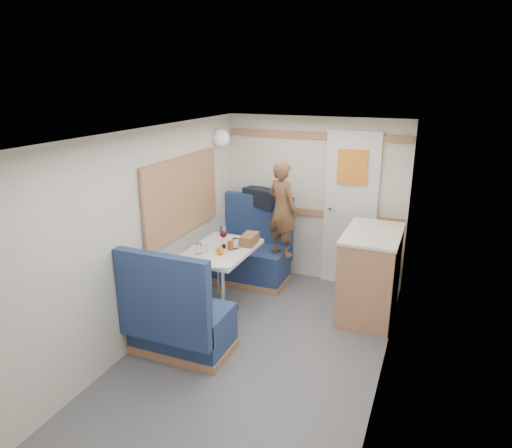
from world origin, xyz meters
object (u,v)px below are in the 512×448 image
at_px(bread_loaf, 249,239).
at_px(bench_far, 252,257).
at_px(duffel_bag, 262,197).
at_px(tumbler_mid, 223,231).
at_px(tumbler_left, 199,249).
at_px(tumbler_right, 235,243).
at_px(cheese_block, 221,251).
at_px(person, 282,209).
at_px(beer_glass, 230,246).
at_px(dinette_table, 221,262).
at_px(pepper_grinder, 224,248).
at_px(dome_light, 221,138).
at_px(wine_glass, 223,235).
at_px(bench_near, 179,324).
at_px(galley_counter, 370,273).
at_px(salt_grinder, 207,247).
at_px(tray, 219,261).
at_px(orange_fruit, 220,251).

bearing_deg(bread_loaf, bench_far, 109.95).
bearing_deg(duffel_bag, tumbler_mid, -87.45).
bearing_deg(tumbler_left, tumbler_right, 45.05).
height_order(cheese_block, tumbler_mid, tumbler_mid).
height_order(person, beer_glass, person).
xyz_separation_m(dinette_table, tumbler_right, (0.14, 0.07, 0.21)).
relative_size(bench_far, bread_loaf, 3.99).
height_order(tumbler_left, tumbler_right, tumbler_right).
height_order(beer_glass, pepper_grinder, beer_glass).
bearing_deg(tumbler_right, dinette_table, -154.91).
bearing_deg(dome_light, wine_glass, -63.23).
height_order(bench_far, duffel_bag, duffel_bag).
distance_m(bench_near, tumbler_right, 1.05).
bearing_deg(duffel_bag, tumbler_left, -80.95).
xyz_separation_m(dinette_table, tumbler_left, (-0.14, -0.21, 0.21)).
xyz_separation_m(galley_counter, duffel_bag, (-1.45, 0.57, 0.54)).
height_order(dome_light, person, dome_light).
bearing_deg(bench_far, galley_counter, -12.10).
relative_size(cheese_block, salt_grinder, 1.04).
bearing_deg(galley_counter, person, 169.53).
bearing_deg(bench_far, wine_glass, -90.56).
bearing_deg(tray, cheese_block, 109.96).
xyz_separation_m(duffel_bag, tumbler_right, (0.12, -1.05, -0.23)).
bearing_deg(bench_near, dinette_table, 90.00).
relative_size(bench_near, galley_counter, 1.14).
bearing_deg(duffel_bag, dome_light, -130.90).
bearing_deg(wine_glass, tray, -69.35).
bearing_deg(beer_glass, person, 67.26).
xyz_separation_m(tumbler_left, beer_glass, (0.25, 0.22, -0.01)).
bearing_deg(bench_far, bread_loaf, -70.05).
xyz_separation_m(wine_glass, tumbler_mid, (-0.15, 0.28, -0.07)).
bearing_deg(galley_counter, pepper_grinder, -155.55).
relative_size(beer_glass, pepper_grinder, 1.06).
relative_size(dome_light, galley_counter, 0.22).
relative_size(person, cheese_block, 10.80).
bearing_deg(tumbler_right, dome_light, 124.08).
bearing_deg(bench_near, bread_loaf, 78.53).
bearing_deg(tumbler_mid, duffel_bag, 76.73).
distance_m(tumbler_left, bread_loaf, 0.58).
height_order(duffel_bag, beer_glass, duffel_bag).
height_order(orange_fruit, wine_glass, wine_glass).
bearing_deg(orange_fruit, duffel_bag, 92.99).
relative_size(cheese_block, wine_glass, 0.60).
xyz_separation_m(tray, tumbler_mid, (-0.31, 0.71, 0.05)).
relative_size(duffel_bag, bread_loaf, 1.72).
relative_size(tumbler_left, pepper_grinder, 1.22).
bearing_deg(orange_fruit, dome_light, 114.93).
xyz_separation_m(dinette_table, duffel_bag, (0.02, 1.12, 0.44)).
xyz_separation_m(orange_fruit, wine_glass, (-0.10, 0.27, 0.07)).
relative_size(bench_near, salt_grinder, 10.75).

